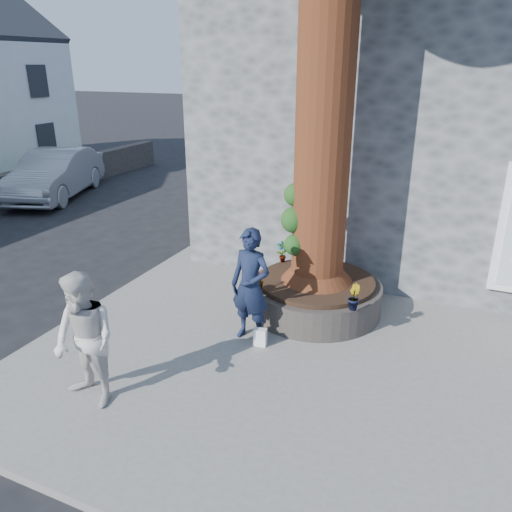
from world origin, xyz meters
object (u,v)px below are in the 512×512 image
at_px(car_silver, 55,174).
at_px(woman, 85,341).
at_px(planter, 316,295).
at_px(man, 251,286).

bearing_deg(car_silver, woman, -64.13).
xyz_separation_m(planter, man, (-0.66, -1.35, 0.63)).
bearing_deg(planter, man, -115.92).
bearing_deg(man, planter, 71.52).
height_order(planter, woman, woman).
distance_m(man, car_silver, 11.62).
bearing_deg(man, woman, -110.59).
bearing_deg(planter, woman, -117.27).
relative_size(planter, car_silver, 0.48).
bearing_deg(woman, car_silver, 149.20).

